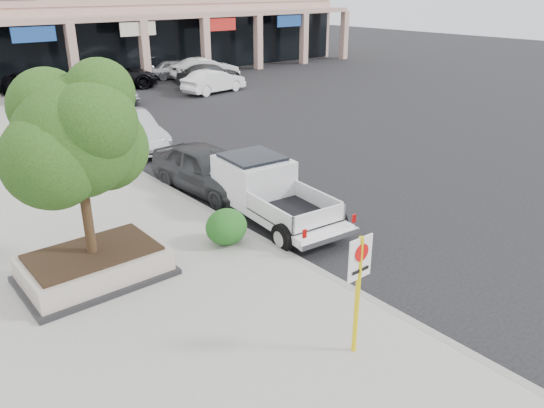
% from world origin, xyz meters
% --- Properties ---
extents(ground, '(120.00, 120.00, 0.00)m').
position_xyz_m(ground, '(0.00, 0.00, 0.00)').
color(ground, black).
rests_on(ground, ground).
extents(sidewalk, '(8.00, 52.00, 0.15)m').
position_xyz_m(sidewalk, '(-5.50, 6.00, 0.07)').
color(sidewalk, gray).
rests_on(sidewalk, ground).
extents(curb, '(0.20, 52.00, 0.15)m').
position_xyz_m(curb, '(-1.55, 6.00, 0.07)').
color(curb, gray).
rests_on(curb, ground).
extents(strip_mall, '(40.55, 12.43, 9.50)m').
position_xyz_m(strip_mall, '(8.00, 33.93, 4.75)').
color(strip_mall, tan).
rests_on(strip_mall, ground).
extents(planter, '(3.20, 2.20, 0.68)m').
position_xyz_m(planter, '(-5.72, 2.87, 0.48)').
color(planter, black).
rests_on(planter, sidewalk).
extents(planter_tree, '(2.90, 2.55, 4.00)m').
position_xyz_m(planter_tree, '(-5.58, 3.02, 3.41)').
color(planter_tree, black).
rests_on(planter_tree, planter).
extents(no_parking_sign, '(0.55, 0.09, 2.30)m').
position_xyz_m(no_parking_sign, '(-3.12, -2.64, 1.63)').
color(no_parking_sign, yellow).
rests_on(no_parking_sign, sidewalk).
extents(hedge, '(1.10, 0.99, 0.93)m').
position_xyz_m(hedge, '(-2.40, 2.41, 0.62)').
color(hedge, '#164F18').
rests_on(hedge, sidewalk).
extents(pickup_truck, '(2.49, 5.58, 1.71)m').
position_xyz_m(pickup_truck, '(-0.35, 3.08, 0.85)').
color(pickup_truck, silver).
rests_on(pickup_truck, ground).
extents(curb_car_a, '(2.16, 4.69, 1.56)m').
position_xyz_m(curb_car_a, '(-0.50, 6.19, 0.78)').
color(curb_car_a, '#2D2F32').
rests_on(curb_car_a, ground).
extents(curb_car_b, '(1.93, 4.78, 1.54)m').
position_xyz_m(curb_car_b, '(-0.26, 12.33, 0.77)').
color(curb_car_b, '#9FA1A6').
rests_on(curb_car_b, ground).
extents(curb_car_c, '(2.54, 5.01, 1.39)m').
position_xyz_m(curb_car_c, '(-0.61, 18.24, 0.70)').
color(curb_car_c, silver).
rests_on(curb_car_c, ground).
extents(curb_car_d, '(3.20, 6.02, 1.61)m').
position_xyz_m(curb_car_d, '(-0.15, 25.50, 0.80)').
color(curb_car_d, black).
rests_on(curb_car_d, ground).
extents(lot_car_a, '(4.38, 2.47, 1.41)m').
position_xyz_m(lot_car_a, '(2.15, 20.96, 0.70)').
color(lot_car_a, gray).
rests_on(lot_car_a, ground).
extents(lot_car_b, '(4.49, 2.17, 1.42)m').
position_xyz_m(lot_car_b, '(9.42, 20.68, 0.71)').
color(lot_car_b, white).
rests_on(lot_car_b, ground).
extents(lot_car_c, '(5.35, 3.08, 1.46)m').
position_xyz_m(lot_car_c, '(10.58, 22.94, 0.73)').
color(lot_car_c, '#2C2F31').
rests_on(lot_car_c, ground).
extents(lot_car_d, '(6.46, 4.08, 1.66)m').
position_xyz_m(lot_car_d, '(5.04, 26.08, 0.83)').
color(lot_car_d, black).
rests_on(lot_car_d, ground).
extents(lot_car_e, '(4.30, 3.11, 1.36)m').
position_xyz_m(lot_car_e, '(10.38, 26.91, 0.68)').
color(lot_car_e, '#A5A7AC').
rests_on(lot_car_e, ground).
extents(lot_car_f, '(4.97, 2.52, 1.56)m').
position_xyz_m(lot_car_f, '(11.56, 24.97, 0.78)').
color(lot_car_f, silver).
rests_on(lot_car_f, ground).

